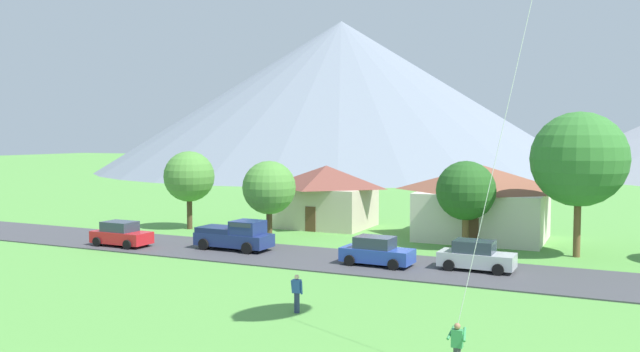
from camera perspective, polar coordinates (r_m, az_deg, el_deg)
name	(u,v)px	position (r m, az deg, el deg)	size (l,w,h in m)	color
road_strip	(417,267)	(38.04, 8.61, -8.02)	(160.00, 7.04, 0.08)	#424247
mountain_far_east_ridge	(341,96)	(146.64, 1.89, 7.14)	(106.77, 106.77, 33.27)	slate
house_left_center	(326,195)	(53.97, 0.56, -1.70)	(7.72, 6.62, 5.16)	beige
house_right_center	(483,201)	(49.06, 14.23, -2.16)	(9.61, 7.93, 5.47)	beige
tree_center	(189,177)	(53.60, -11.53, -0.06)	(4.14, 4.14, 6.40)	#4C3823
tree_right_of_center	(579,159)	(43.45, 21.96, 1.38)	(5.97, 5.97, 9.18)	brown
tree_near_right	(466,191)	(44.40, 12.80, -1.29)	(4.02, 4.02, 5.98)	brown
tree_far_right	(269,188)	(47.22, -4.53, -1.05)	(3.92, 3.92, 5.83)	#4C3823
parked_car_blue_mid_west	(377,252)	(38.11, 5.03, -6.70)	(4.26, 2.19, 1.68)	#2847A8
parked_car_red_mid_east	(121,234)	(46.53, -17.22, -4.97)	(4.22, 2.12, 1.68)	red
parked_car_silver_east_end	(476,256)	(37.65, 13.67, -6.92)	(4.23, 2.13, 1.68)	#B7BCC1
pickup_truck_navy_west_side	(236,235)	(43.32, -7.49, -5.21)	(5.24, 2.40, 1.99)	navy
watcher_person	(297,293)	(28.33, -2.06, -10.30)	(0.56, 0.24, 1.68)	navy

